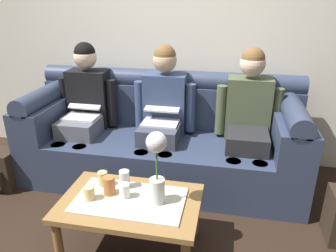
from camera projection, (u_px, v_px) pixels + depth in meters
back_wall_patterned at (174, 13)px, 3.07m from camera, size 6.00×0.12×2.90m
couch at (163, 140)px, 3.00m from camera, size 2.46×0.88×0.96m
person_left at (85, 105)px, 3.02m from camera, size 0.56×0.67×1.22m
person_middle at (163, 110)px, 2.88m from camera, size 0.56×0.67×1.22m
person_right at (248, 116)px, 2.75m from camera, size 0.56×0.67×1.22m
coffee_table at (130, 207)px, 2.09m from camera, size 0.90×0.57×0.40m
flower_vase at (157, 164)px, 1.94m from camera, size 0.13×0.13×0.48m
cup_near_left at (125, 191)px, 2.07m from camera, size 0.07×0.07×0.10m
cup_near_right at (89, 193)px, 2.05m from camera, size 0.07×0.07×0.09m
cup_far_center at (109, 186)px, 2.10m from camera, size 0.08×0.08×0.12m
cup_far_left at (103, 179)px, 2.20m from camera, size 0.07×0.07×0.10m
cup_far_right at (125, 179)px, 2.18m from camera, size 0.07×0.07×0.12m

